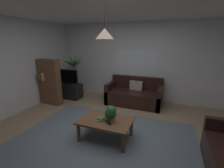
# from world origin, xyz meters

# --- Properties ---
(floor) EXTENTS (5.42, 4.88, 0.02)m
(floor) POSITION_xyz_m (0.00, 0.00, -0.01)
(floor) COLOR #9E8466
(floor) RESTS_ON ground
(rug) EXTENTS (3.52, 2.68, 0.01)m
(rug) POSITION_xyz_m (0.00, -0.20, 0.00)
(rug) COLOR slate
(rug) RESTS_ON ground
(wall_back) EXTENTS (5.54, 0.06, 2.51)m
(wall_back) POSITION_xyz_m (0.00, 2.47, 1.25)
(wall_back) COLOR silver
(wall_back) RESTS_ON ground
(wall_left) EXTENTS (0.06, 4.88, 2.51)m
(wall_left) POSITION_xyz_m (-2.74, 0.00, 1.25)
(wall_left) COLOR silver
(wall_left) RESTS_ON ground
(ceiling) EXTENTS (5.42, 4.88, 0.02)m
(ceiling) POSITION_xyz_m (0.00, 0.00, 2.52)
(ceiling) COLOR white
(window_pane) EXTENTS (1.32, 0.01, 1.00)m
(window_pane) POSITION_xyz_m (-0.00, 2.44, 1.15)
(window_pane) COLOR white
(couch_under_window) EXTENTS (1.66, 0.85, 0.82)m
(couch_under_window) POSITION_xyz_m (0.10, 1.95, 0.27)
(couch_under_window) COLOR black
(couch_under_window) RESTS_ON ground
(coffee_table) EXTENTS (1.03, 0.69, 0.41)m
(coffee_table) POSITION_xyz_m (0.01, -0.07, 0.35)
(coffee_table) COLOR brown
(coffee_table) RESTS_ON ground
(book_on_table_0) EXTENTS (0.17, 0.14, 0.03)m
(book_on_table_0) POSITION_xyz_m (-0.08, -0.14, 0.43)
(book_on_table_0) COLOR gold
(book_on_table_0) RESTS_ON coffee_table
(book_on_table_1) EXTENTS (0.14, 0.12, 0.03)m
(book_on_table_1) POSITION_xyz_m (-0.07, -0.13, 0.45)
(book_on_table_1) COLOR #387247
(book_on_table_1) RESTS_ON coffee_table
(remote_on_table_0) EXTENTS (0.16, 0.14, 0.02)m
(remote_on_table_0) POSITION_xyz_m (0.10, -0.18, 0.42)
(remote_on_table_0) COLOR black
(remote_on_table_0) RESTS_ON coffee_table
(potted_plant_on_table) EXTENTS (0.23, 0.23, 0.32)m
(potted_plant_on_table) POSITION_xyz_m (0.12, -0.08, 0.58)
(potted_plant_on_table) COLOR #B77051
(potted_plant_on_table) RESTS_ON coffee_table
(tv_stand) EXTENTS (0.90, 0.44, 0.50)m
(tv_stand) POSITION_xyz_m (-2.16, 1.69, 0.25)
(tv_stand) COLOR black
(tv_stand) RESTS_ON ground
(tv) EXTENTS (0.80, 0.16, 0.50)m
(tv) POSITION_xyz_m (-2.16, 1.67, 0.76)
(tv) COLOR black
(tv) RESTS_ON tv_stand
(potted_palm_corner) EXTENTS (0.75, 0.79, 1.45)m
(potted_palm_corner) POSITION_xyz_m (-2.17, 2.10, 0.68)
(potted_palm_corner) COLOR #4C4C51
(potted_palm_corner) RESTS_ON ground
(bookshelf_corner) EXTENTS (0.70, 0.31, 1.40)m
(bookshelf_corner) POSITION_xyz_m (-2.34, 1.02, 0.70)
(bookshelf_corner) COLOR brown
(bookshelf_corner) RESTS_ON ground
(pendant_lamp) EXTENTS (0.32, 0.32, 0.56)m
(pendant_lamp) POSITION_xyz_m (0.01, -0.07, 2.04)
(pendant_lamp) COLOR black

